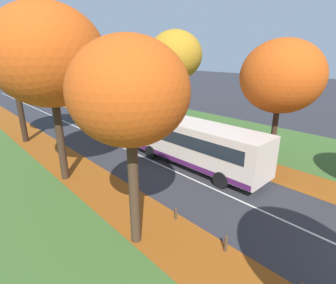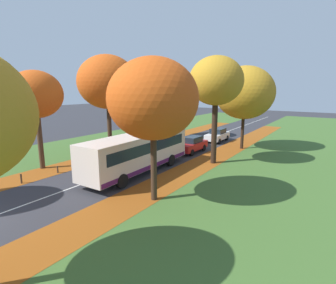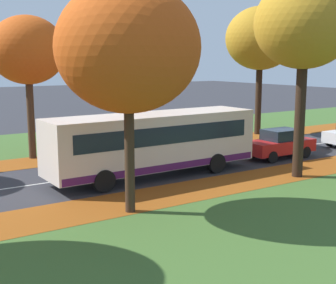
# 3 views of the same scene
# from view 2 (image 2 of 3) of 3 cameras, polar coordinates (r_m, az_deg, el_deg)

# --- Properties ---
(grass_verge_left) EXTENTS (12.00, 90.00, 0.01)m
(grass_verge_left) POSITION_cam_2_polar(r_m,az_deg,el_deg) (33.92, -11.18, 0.37)
(grass_verge_left) COLOR #3D6028
(grass_verge_left) RESTS_ON ground
(leaf_litter_left) EXTENTS (2.80, 60.00, 0.00)m
(leaf_litter_left) POSITION_cam_2_polar(r_m,az_deg,el_deg) (26.61, -13.20, -2.75)
(leaf_litter_left) COLOR #8C4714
(leaf_litter_left) RESTS_ON grass_verge_left
(grass_verge_right) EXTENTS (12.00, 90.00, 0.01)m
(grass_verge_right) POSITION_cam_2_polar(r_m,az_deg,el_deg) (24.94, 20.58, -4.16)
(grass_verge_right) COLOR #3D6028
(grass_verge_right) RESTS_ON ground
(leaf_litter_right) EXTENTS (2.80, 60.00, 0.00)m
(leaf_litter_right) POSITION_cam_2_polar(r_m,az_deg,el_deg) (21.07, 4.36, -6.24)
(leaf_litter_right) COLOR #8C4714
(leaf_litter_right) RESTS_ON grass_verge_right
(road_centre_line) EXTENTS (0.12, 80.00, 0.01)m
(road_centre_line) POSITION_cam_2_polar(r_m,az_deg,el_deg) (28.31, 2.20, -1.61)
(road_centre_line) COLOR silver
(road_centre_line) RESTS_ON ground
(tree_left_near) EXTENTS (4.14, 4.14, 7.86)m
(tree_left_near) POSITION_cam_2_polar(r_m,az_deg,el_deg) (23.16, -26.87, 9.14)
(tree_left_near) COLOR #422D1E
(tree_left_near) RESTS_ON ground
(tree_left_mid) EXTENTS (5.96, 5.96, 9.77)m
(tree_left_mid) POSITION_cam_2_polar(r_m,az_deg,el_deg) (27.56, -13.04, 12.56)
(tree_left_mid) COLOR #382619
(tree_left_mid) RESTS_ON ground
(tree_left_far) EXTENTS (5.06, 5.06, 9.30)m
(tree_left_far) POSITION_cam_2_polar(r_m,az_deg,el_deg) (34.45, -1.10, 12.43)
(tree_left_far) COLOR black
(tree_left_far) RESTS_ON ground
(tree_right_near) EXTENTS (5.04, 5.04, 8.14)m
(tree_right_near) POSITION_cam_2_polar(r_m,az_deg,el_deg) (14.53, -3.29, 9.27)
(tree_right_near) COLOR #382619
(tree_right_near) RESTS_ON ground
(tree_right_mid) EXTENTS (4.53, 4.53, 9.12)m
(tree_right_mid) POSITION_cam_2_polar(r_m,az_deg,el_deg) (22.64, 10.42, 12.82)
(tree_right_mid) COLOR black
(tree_right_mid) RESTS_ON ground
(tree_right_far) EXTENTS (6.17, 6.17, 8.80)m
(tree_right_far) POSITION_cam_2_polar(r_m,az_deg,el_deg) (29.14, 16.35, 10.25)
(tree_right_far) COLOR black
(tree_right_far) RESTS_ON ground
(bollard_fourth) EXTENTS (0.12, 0.12, 0.68)m
(bollard_fourth) POSITION_cam_2_polar(r_m,az_deg,el_deg) (20.83, -29.33, -6.99)
(bollard_fourth) COLOR #4C3823
(bollard_fourth) RESTS_ON ground
(bollard_fifth) EXTENTS (0.12, 0.12, 0.56)m
(bollard_fifth) POSITION_cam_2_polar(r_m,az_deg,el_deg) (22.12, -22.90, -5.54)
(bollard_fifth) COLOR #4C3823
(bollard_fifth) RESTS_ON ground
(bus) EXTENTS (2.81, 10.45, 2.98)m
(bus) POSITION_cam_2_polar(r_m,az_deg,el_deg) (20.37, -6.51, -1.97)
(bus) COLOR beige
(bus) RESTS_ON ground
(car_red_lead) EXTENTS (1.82, 4.22, 1.62)m
(car_red_lead) POSITION_cam_2_polar(r_m,az_deg,el_deg) (27.07, 5.14, -0.50)
(car_red_lead) COLOR #B21919
(car_red_lead) RESTS_ON ground
(car_white_following) EXTENTS (1.83, 4.22, 1.62)m
(car_white_following) POSITION_cam_2_polar(r_m,az_deg,el_deg) (33.05, 10.71, 1.53)
(car_white_following) COLOR silver
(car_white_following) RESTS_ON ground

